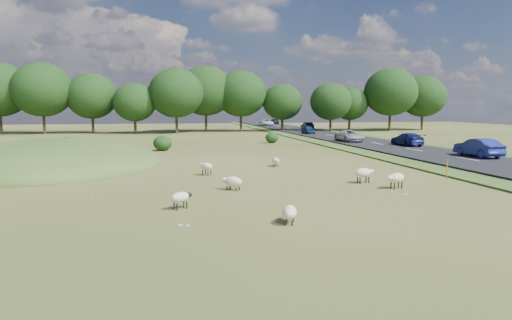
% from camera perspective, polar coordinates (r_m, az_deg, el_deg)
% --- Properties ---
extents(ground, '(160.00, 160.00, 0.00)m').
position_cam_1_polar(ground, '(44.81, -6.40, 0.99)').
color(ground, '#385219').
rests_on(ground, ground).
extents(mound, '(16.00, 20.00, 4.00)m').
position_cam_1_polar(mound, '(37.70, -23.88, -0.60)').
color(mound, '#33561E').
rests_on(mound, ground).
extents(road, '(8.00, 150.00, 0.25)m').
position_cam_1_polar(road, '(59.46, 12.40, 2.37)').
color(road, black).
rests_on(road, ground).
extents(treeline, '(96.28, 14.66, 11.70)m').
position_cam_1_polar(treeline, '(79.97, -9.26, 8.11)').
color(treeline, black).
rests_on(treeline, ground).
extents(shrubs, '(24.67, 9.40, 1.52)m').
position_cam_1_polar(shrubs, '(50.31, -10.13, 2.33)').
color(shrubs, black).
rests_on(shrubs, ground).
extents(marker_post, '(0.06, 0.06, 1.20)m').
position_cam_1_polar(marker_post, '(29.89, 22.77, -1.13)').
color(marker_post, '#D8590C').
rests_on(marker_post, ground).
extents(sheep_0, '(0.52, 1.14, 0.66)m').
position_cam_1_polar(sheep_0, '(33.70, 2.49, -0.12)').
color(sheep_0, beige).
rests_on(sheep_0, ground).
extents(sheep_1, '(1.04, 0.86, 0.75)m').
position_cam_1_polar(sheep_1, '(19.87, -9.37, -4.60)').
color(sheep_1, beige).
rests_on(sheep_1, ground).
extents(sheep_2, '(1.23, 0.82, 0.86)m').
position_cam_1_polar(sheep_2, '(25.60, 17.13, -2.14)').
color(sheep_2, beige).
rests_on(sheep_2, ground).
extents(sheep_3, '(0.95, 1.14, 0.83)m').
position_cam_1_polar(sheep_3, '(29.48, -6.24, -0.80)').
color(sheep_3, beige).
rests_on(sheep_3, ground).
extents(sheep_4, '(0.83, 1.26, 0.70)m').
position_cam_1_polar(sheep_4, '(17.29, 4.22, -6.50)').
color(sheep_4, beige).
rests_on(sheep_4, ground).
extents(sheep_5, '(1.18, 1.17, 0.73)m').
position_cam_1_polar(sheep_5, '(24.11, -2.95, -2.70)').
color(sheep_5, beige).
rests_on(sheep_5, ground).
extents(sheep_6, '(1.28, 0.75, 0.89)m').
position_cam_1_polar(sheep_6, '(26.94, 13.33, -1.54)').
color(sheep_6, beige).
rests_on(sheep_6, ground).
extents(car_0, '(1.90, 4.68, 1.36)m').
position_cam_1_polar(car_0, '(51.98, 18.37, 2.49)').
color(car_0, navy).
rests_on(car_0, road).
extents(car_1, '(1.45, 3.61, 1.23)m').
position_cam_1_polar(car_1, '(72.15, 6.53, 3.79)').
color(car_1, navy).
rests_on(car_1, road).
extents(car_2, '(2.50, 5.42, 1.51)m').
position_cam_1_polar(car_2, '(102.22, 1.29, 4.73)').
color(car_2, white).
rests_on(car_2, road).
extents(car_3, '(1.42, 4.07, 1.34)m').
position_cam_1_polar(car_3, '(85.32, 6.43, 4.26)').
color(car_3, black).
rests_on(car_3, road).
extents(car_4, '(1.78, 4.38, 1.27)m').
position_cam_1_polar(car_4, '(111.58, 2.26, 4.82)').
color(car_4, black).
rests_on(car_4, road).
extents(car_5, '(2.27, 4.93, 1.37)m').
position_cam_1_polar(car_5, '(56.45, 11.61, 3.00)').
color(car_5, silver).
rests_on(car_5, road).
extents(car_6, '(1.62, 4.65, 1.53)m').
position_cam_1_polar(car_6, '(42.30, 26.03, 1.41)').
color(car_6, navy).
rests_on(car_6, road).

